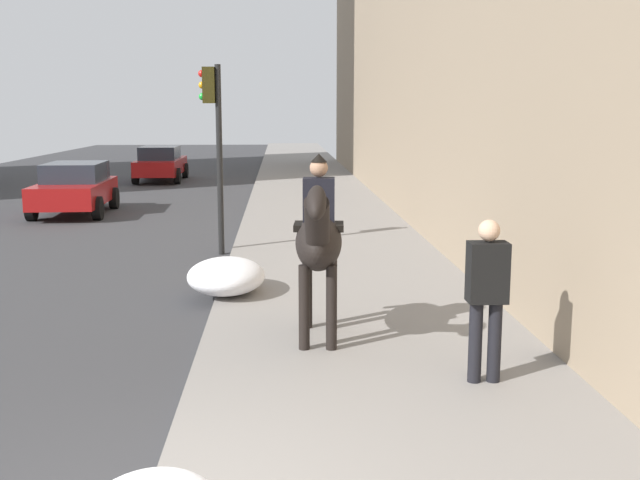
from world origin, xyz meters
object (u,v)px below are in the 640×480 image
car_near_lane (75,188)px  traffic_light_near_curb (214,129)px  pedestrian_greeting (487,290)px  car_mid_lane (161,163)px  mounted_horse_near (319,239)px

car_near_lane → traffic_light_near_curb: (-6.28, -4.47, 1.78)m
pedestrian_greeting → car_mid_lane: pedestrian_greeting is taller
mounted_horse_near → car_near_lane: size_ratio=0.58×
car_near_lane → car_mid_lane: (10.02, -0.85, -0.01)m
car_mid_lane → traffic_light_near_curb: 16.80m
pedestrian_greeting → traffic_light_near_curb: bearing=23.8°
mounted_horse_near → car_mid_lane: mounted_horse_near is taller
mounted_horse_near → car_near_lane: 14.04m
mounted_horse_near → car_near_lane: bearing=-149.3°
mounted_horse_near → pedestrian_greeting: bearing=51.2°
pedestrian_greeting → car_near_lane: (14.10, 7.86, -0.34)m
mounted_horse_near → car_near_lane: mounted_horse_near is taller
mounted_horse_near → traffic_light_near_curb: bearing=-160.1°
pedestrian_greeting → car_near_lane: pedestrian_greeting is taller
pedestrian_greeting → traffic_light_near_curb: size_ratio=0.45×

